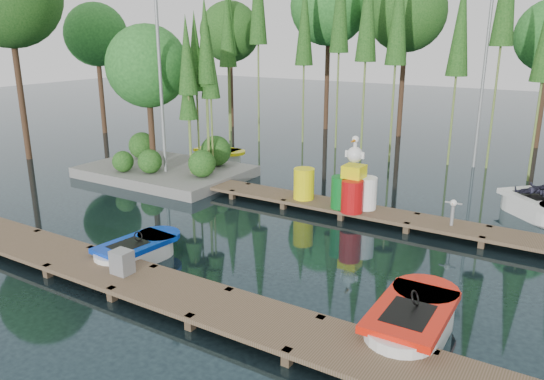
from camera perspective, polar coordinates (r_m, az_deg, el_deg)
The scene contains 15 objects.
ground_plane at distance 15.49m, azimuth -2.55°, elevation -4.07°, with size 90.00×90.00×0.00m, color #1D2F36.
near_dock at distance 12.26m, azimuth -14.67°, elevation -9.25°, with size 18.00×1.50×0.50m.
far_dock at distance 16.97m, azimuth 5.01°, elevation -1.43°, with size 15.00×1.20×0.50m.
island at distance 21.16m, azimuth -11.92°, elevation 10.08°, with size 6.20×4.20×6.75m.
tree_screen at distance 24.76m, azimuth 7.74°, elevation 17.99°, with size 34.42×18.53×10.31m.
lamp_island at distance 19.95m, azimuth -11.99°, elevation 12.81°, with size 0.30×0.30×7.25m.
lamp_rear at distance 23.35m, azimuth 21.93°, elevation 12.51°, with size 0.30×0.30×7.25m.
boat_blue at distance 13.66m, azimuth -14.34°, elevation -6.46°, with size 1.31×2.49×0.81m.
boat_red at distance 10.51m, azimuth 14.79°, elevation -13.59°, with size 1.33×2.87×0.96m.
boat_yellow_far at distance 23.63m, azimuth -5.74°, elevation 3.82°, with size 2.50×1.18×1.24m.
boat_white_far at distance 18.22m, azimuth 26.92°, elevation -1.66°, with size 3.09×3.04×1.41m.
utility_cabinet at distance 12.34m, azimuth -15.83°, elevation -7.46°, with size 0.44×0.37×0.54m, color gray.
yellow_barrel at distance 17.03m, azimuth 3.46°, elevation 0.69°, with size 0.67×0.67×1.00m, color #FFF30D.
drum_cluster at distance 16.11m, azimuth 8.75°, elevation 0.18°, with size 1.31×1.20×2.25m.
seagull_post at distance 15.47m, azimuth 18.89°, elevation -1.86°, with size 0.47×0.25×0.75m.
Camera 1 is at (8.22, -11.93, 5.48)m, focal length 35.00 mm.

